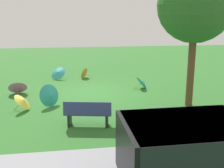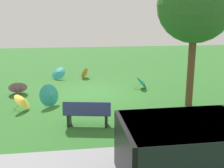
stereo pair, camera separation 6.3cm
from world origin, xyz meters
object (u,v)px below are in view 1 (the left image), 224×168
(park_bench, at_px, (88,113))
(shade_tree, at_px, (195,5))
(van_dark, at_px, (220,147))
(parasol_orange_0, at_px, (83,73))
(parasol_pink_0, at_px, (18,86))
(parasol_teal_2, at_px, (50,95))
(parasol_yellow_0, at_px, (23,101))
(parasol_teal_1, at_px, (143,82))
(parasol_teal_0, at_px, (58,73))

(park_bench, xyz_separation_m, shade_tree, (-4.32, -1.65, 3.58))
(van_dark, height_order, shade_tree, shade_tree)
(parasol_orange_0, distance_m, parasol_pink_0, 4.49)
(van_dark, distance_m, park_bench, 4.60)
(van_dark, distance_m, parasol_teal_2, 7.36)
(park_bench, bearing_deg, parasol_yellow_0, -39.47)
(park_bench, height_order, parasol_orange_0, park_bench)
(shade_tree, distance_m, parasol_teal_2, 6.79)
(parasol_yellow_0, xyz_separation_m, parasol_pink_0, (0.65, -2.49, -0.02))
(parasol_teal_1, relative_size, parasol_pink_0, 0.85)
(shade_tree, height_order, parasol_teal_1, shade_tree)
(shade_tree, bearing_deg, parasol_orange_0, -55.08)
(parasol_orange_0, bearing_deg, parasol_teal_2, 72.77)
(parasol_pink_0, bearing_deg, park_bench, 124.48)
(park_bench, distance_m, shade_tree, 5.85)
(parasol_orange_0, bearing_deg, parasol_pink_0, 43.15)
(van_dark, xyz_separation_m, parasol_teal_2, (4.05, -6.13, -0.44))
(parasol_teal_0, xyz_separation_m, parasol_teal_2, (0.09, 4.99, 0.07))
(parasol_orange_0, bearing_deg, shade_tree, 124.92)
(park_bench, height_order, parasol_yellow_0, park_bench)
(parasol_orange_0, relative_size, parasol_teal_2, 0.75)
(van_dark, relative_size, parasol_teal_0, 4.19)
(park_bench, distance_m, parasol_pink_0, 5.44)
(parasol_orange_0, relative_size, parasol_pink_0, 0.74)
(parasol_teal_0, height_order, parasol_orange_0, parasol_teal_0)
(park_bench, xyz_separation_m, parasol_yellow_0, (2.43, -2.00, -0.06))
(park_bench, bearing_deg, parasol_teal_2, -59.55)
(park_bench, distance_m, parasol_teal_1, 5.56)
(parasol_teal_0, height_order, parasol_pink_0, parasol_teal_0)
(parasol_orange_0, xyz_separation_m, parasol_pink_0, (3.27, 3.07, 0.06))
(van_dark, relative_size, shade_tree, 0.83)
(parasol_teal_2, bearing_deg, parasol_orange_0, -107.23)
(van_dark, xyz_separation_m, parasol_teal_1, (-0.46, -8.35, -0.56))
(van_dark, distance_m, parasol_pink_0, 10.03)
(parasol_teal_1, bearing_deg, van_dark, 86.85)
(parasol_yellow_0, height_order, parasol_teal_1, parasol_yellow_0)
(parasol_pink_0, bearing_deg, parasol_teal_0, -121.35)
(van_dark, relative_size, parasol_teal_1, 5.56)
(van_dark, xyz_separation_m, parasol_yellow_0, (5.07, -5.73, -0.51))
(parasol_yellow_0, relative_size, parasol_pink_0, 0.87)
(van_dark, bearing_deg, parasol_teal_0, -70.40)
(parasol_teal_0, distance_m, parasol_yellow_0, 5.49)
(parasol_pink_0, bearing_deg, parasol_teal_2, 128.65)
(van_dark, height_order, parasol_orange_0, van_dark)
(shade_tree, distance_m, parasol_pink_0, 8.73)
(parasol_teal_2, bearing_deg, parasol_teal_0, -91.03)
(park_bench, relative_size, parasol_pink_0, 1.70)
(parasol_teal_2, bearing_deg, parasol_yellow_0, 21.15)
(park_bench, xyz_separation_m, parasol_teal_1, (-3.10, -4.62, -0.11))
(parasol_teal_2, distance_m, parasol_pink_0, 2.68)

